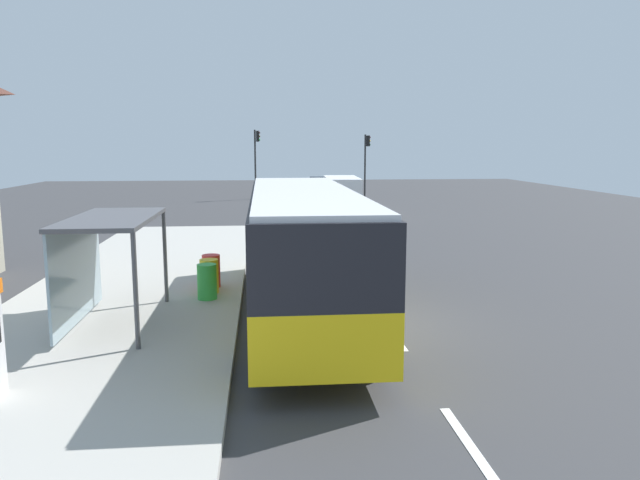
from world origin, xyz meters
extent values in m
cube|color=#38383A|center=(0.00, 14.00, -0.02)|extent=(56.00, 92.00, 0.04)
cube|color=#ADAAA3|center=(-6.40, 2.00, 0.09)|extent=(6.20, 30.00, 0.18)
cube|color=silver|center=(0.25, -6.00, 0.01)|extent=(0.16, 2.20, 0.01)
cube|color=silver|center=(0.25, -1.00, 0.01)|extent=(0.16, 2.20, 0.01)
cube|color=silver|center=(0.25, 4.00, 0.01)|extent=(0.16, 2.20, 0.01)
cube|color=silver|center=(0.25, 9.00, 0.01)|extent=(0.16, 2.20, 0.01)
cube|color=silver|center=(0.25, 14.00, 0.01)|extent=(0.16, 2.20, 0.01)
cube|color=silver|center=(0.25, 19.00, 0.01)|extent=(0.16, 2.20, 0.01)
cube|color=silver|center=(0.25, 24.00, 0.01)|extent=(0.16, 2.20, 0.01)
cube|color=silver|center=(0.25, 29.00, 0.01)|extent=(0.16, 2.20, 0.01)
cube|color=yellow|center=(-1.70, 0.60, 1.07)|extent=(2.54, 11.01, 1.15)
cube|color=black|center=(-1.70, 0.60, 2.38)|extent=(2.54, 11.01, 1.45)
cube|color=silver|center=(-1.70, 0.60, 3.15)|extent=(2.42, 10.79, 0.12)
cube|color=black|center=(-1.68, 6.05, 2.30)|extent=(2.30, 0.13, 1.22)
cube|color=black|center=(-2.91, 0.10, 2.30)|extent=(0.11, 8.58, 1.10)
cylinder|color=black|center=(-2.82, 4.50, 0.50)|extent=(0.28, 1.00, 1.00)
cylinder|color=black|center=(-0.56, 4.50, 0.50)|extent=(0.28, 1.00, 1.00)
cylinder|color=black|center=(-2.84, -3.10, 0.50)|extent=(0.28, 1.00, 1.00)
cylinder|color=black|center=(-0.58, -3.10, 0.50)|extent=(0.28, 1.00, 1.00)
cube|color=white|center=(2.20, 23.02, 1.32)|extent=(2.25, 5.29, 1.96)
cube|color=black|center=(2.20, 23.02, 1.66)|extent=(2.19, 3.21, 0.44)
cylinder|color=black|center=(3.00, 20.98, 0.34)|extent=(0.25, 0.69, 0.68)
cylinder|color=black|center=(1.20, 21.06, 0.34)|extent=(0.25, 0.69, 0.68)
cylinder|color=black|center=(3.20, 24.97, 0.34)|extent=(0.25, 0.69, 0.68)
cylinder|color=black|center=(1.40, 25.06, 0.34)|extent=(0.25, 0.69, 0.68)
cube|color=black|center=(2.30, 38.33, 0.62)|extent=(1.83, 4.41, 0.60)
cube|color=black|center=(2.30, 38.13, 1.22)|extent=(1.60, 2.39, 0.60)
cylinder|color=black|center=(1.47, 39.83, 0.32)|extent=(0.20, 0.64, 0.64)
cylinder|color=black|center=(3.11, 39.84, 0.32)|extent=(0.20, 0.64, 0.64)
cylinder|color=black|center=(1.49, 36.83, 0.32)|extent=(0.20, 0.64, 0.64)
cylinder|color=black|center=(3.13, 36.84, 0.32)|extent=(0.20, 0.64, 0.64)
cylinder|color=green|center=(-4.20, 2.06, 0.66)|extent=(0.52, 0.52, 0.95)
cylinder|color=yellow|center=(-4.20, 2.76, 0.66)|extent=(0.52, 0.52, 0.95)
cylinder|color=red|center=(-4.20, 3.46, 0.66)|extent=(0.52, 0.52, 0.95)
cylinder|color=#2D2D2D|center=(5.40, 33.45, 2.53)|extent=(0.14, 0.14, 5.06)
cube|color=black|center=(5.62, 33.45, 4.56)|extent=(0.24, 0.28, 0.84)
sphere|color=#360606|center=(5.74, 33.45, 4.84)|extent=(0.16, 0.16, 0.16)
sphere|color=#F2B20C|center=(5.74, 33.45, 4.56)|extent=(0.16, 0.16, 0.16)
sphere|color=black|center=(5.74, 33.45, 4.28)|extent=(0.16, 0.16, 0.16)
cylinder|color=#2D2D2D|center=(-3.20, 34.25, 2.71)|extent=(0.14, 0.14, 5.42)
cube|color=black|center=(-2.98, 34.25, 4.92)|extent=(0.24, 0.28, 0.84)
sphere|color=#360606|center=(-2.86, 34.25, 5.20)|extent=(0.16, 0.16, 0.16)
sphere|color=#3C2C03|center=(-2.86, 34.25, 4.92)|extent=(0.16, 0.16, 0.16)
sphere|color=green|center=(-2.86, 34.25, 4.64)|extent=(0.16, 0.16, 0.16)
cube|color=#4C4C51|center=(-6.10, -0.01, 2.63)|extent=(1.80, 4.00, 0.10)
cube|color=#8CA5B2|center=(-6.95, -0.01, 1.43)|extent=(0.06, 3.80, 2.30)
cylinder|color=#4C4C51|center=(-5.25, -1.91, 1.40)|extent=(0.10, 0.10, 2.44)
cylinder|color=#4C4C51|center=(-5.25, 1.89, 1.40)|extent=(0.10, 0.10, 2.44)
camera|label=1|loc=(-2.68, -14.09, 4.31)|focal=34.11mm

